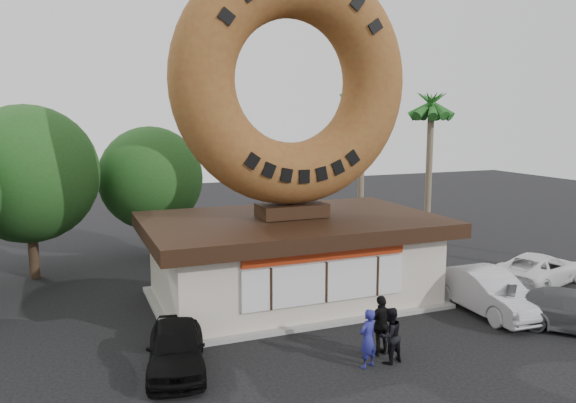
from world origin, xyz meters
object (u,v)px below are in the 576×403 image
Objects in this scene: street_lamp at (189,166)px; car_black at (176,347)px; person_right at (381,325)px; person_left at (368,338)px; donut_shop at (292,255)px; car_white at (539,269)px; car_silver at (487,292)px; person_center at (390,335)px; giant_donut at (292,81)px.

street_lamp reaches higher than car_black.
street_lamp is at bearing -87.97° from person_right.
donut_shop is at bearing -112.28° from person_left.
car_black is 0.82× the size of car_white.
car_black is at bearing -176.27° from car_silver.
person_center is (0.47, -6.35, -0.93)m from donut_shop.
donut_shop is at bearing 60.83° from car_white.
person_left is 0.94× the size of person_right.
person_left is 6.77m from car_silver.
car_silver is at bearing -60.55° from street_lamp.
car_silver is at bearing -169.15° from person_right.
person_left is 1.02m from person_right.
car_white is at bearing -178.21° from person_left.
car_white is at bearing 19.66° from car_black.
person_center is at bearing 94.79° from car_white.
person_center reaches higher than car_white.
person_right reaches higher than person_center.
donut_shop reaches higher than person_left.
donut_shop is at bearing -79.50° from street_lamp.
person_right reaches higher than car_silver.
street_lamp is 17.78m from car_white.
donut_shop is 2.35× the size of car_silver.
giant_donut reaches higher than person_left.
donut_shop reaches higher than car_silver.
person_left is at bearing -84.50° from street_lamp.
person_right is (0.82, 0.61, 0.06)m from person_left.
giant_donut reaches higher than car_silver.
person_right is 0.38× the size of car_white.
person_left is 5.46m from car_black.
car_white is at bearing -44.15° from street_lamp.
person_left is (1.58, -16.40, -3.62)m from street_lamp.
person_right reaches higher than car_white.
person_right is 5.81m from car_silver.
person_left reaches higher than car_white.
car_black is (-5.93, 1.28, -0.25)m from person_right.
street_lamp reaches higher than person_right.
car_black is (-5.86, 1.86, -0.16)m from person_center.
giant_donut is at bearing -112.27° from person_left.
car_black is at bearing -103.70° from street_lamp.
person_left is at bearing -10.38° from person_center.
donut_shop is 2.84× the size of car_black.
car_silver is (5.61, 2.32, -0.05)m from person_center.
car_silver is at bearing 13.36° from car_black.
person_left is at bearing -158.27° from car_silver.
car_black is 0.83× the size of car_silver.
street_lamp is at bearing 100.51° from giant_donut.
car_silver is (11.47, 0.46, 0.11)m from car_black.
giant_donut is at bearing -98.65° from person_center.
car_silver is at bearing -33.68° from giant_donut.
person_center is at bearing 76.59° from person_right.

